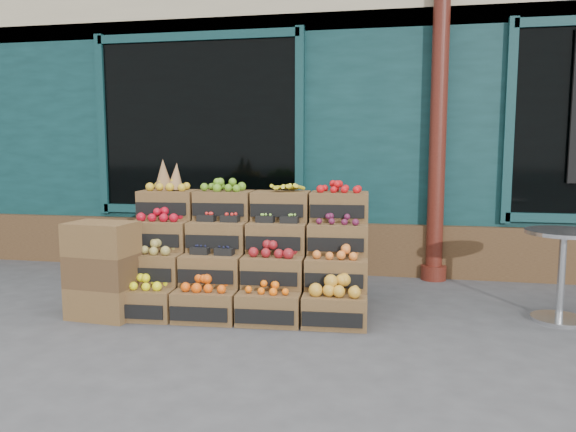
# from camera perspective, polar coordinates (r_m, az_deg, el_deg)

# --- Properties ---
(ground) EXTENTS (60.00, 60.00, 0.00)m
(ground) POSITION_cam_1_polar(r_m,az_deg,el_deg) (4.65, 0.74, -11.57)
(ground) COLOR #404042
(ground) RESTS_ON ground
(shop_facade) EXTENTS (12.00, 6.24, 4.80)m
(shop_facade) POSITION_cam_1_polar(r_m,az_deg,el_deg) (9.52, 6.57, 12.50)
(shop_facade) COLOR #0F3133
(shop_facade) RESTS_ON ground
(crate_display) EXTENTS (2.25, 1.20, 1.37)m
(crate_display) POSITION_cam_1_polar(r_m,az_deg,el_deg) (5.22, -4.15, -4.70)
(crate_display) COLOR brown
(crate_display) RESTS_ON ground
(spare_crates) EXTENTS (0.59, 0.43, 0.84)m
(spare_crates) POSITION_cam_1_polar(r_m,az_deg,el_deg) (5.15, -18.31, -5.24)
(spare_crates) COLOR brown
(spare_crates) RESTS_ON ground
(bistro_table) EXTENTS (0.62, 0.62, 0.79)m
(bistro_table) POSITION_cam_1_polar(r_m,az_deg,el_deg) (5.31, 26.07, -4.48)
(bistro_table) COLOR #ACAEB3
(bistro_table) RESTS_ON ground
(shopkeeper) EXTENTS (0.89, 0.68, 2.19)m
(shopkeeper) POSITION_cam_1_polar(r_m,az_deg,el_deg) (7.68, -10.42, 4.02)
(shopkeeper) COLOR #195926
(shopkeeper) RESTS_ON ground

